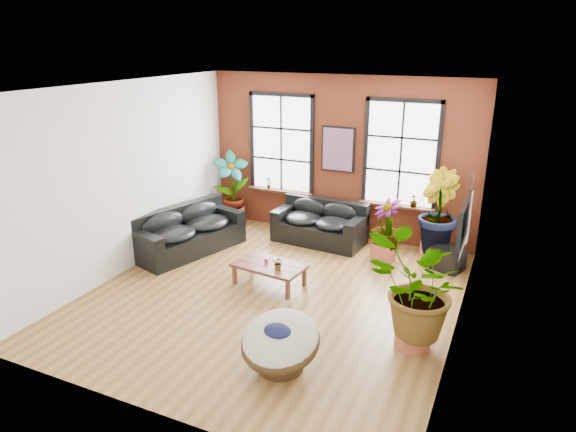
% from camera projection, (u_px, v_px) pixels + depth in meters
% --- Properties ---
extents(room, '(6.04, 6.54, 3.54)m').
position_uv_depth(room, '(277.00, 196.00, 8.43)').
color(room, brown).
rests_on(room, ground).
extents(sofa_back, '(1.99, 1.08, 0.89)m').
position_uv_depth(sofa_back, '(321.00, 224.00, 11.10)').
color(sofa_back, black).
rests_on(sofa_back, ground).
extents(sofa_left, '(1.60, 2.50, 0.92)m').
position_uv_depth(sofa_left, '(187.00, 232.00, 10.59)').
color(sofa_left, black).
rests_on(sofa_left, ground).
extents(coffee_table, '(1.33, 0.86, 0.49)m').
position_uv_depth(coffee_table, '(269.00, 267.00, 9.11)').
color(coffee_table, '#4F281C').
rests_on(coffee_table, ground).
extents(papasan_chair, '(1.13, 1.15, 0.80)m').
position_uv_depth(papasan_chair, '(280.00, 342.00, 6.76)').
color(papasan_chair, '#3D2B15').
rests_on(papasan_chair, ground).
extents(poster, '(0.74, 0.06, 0.98)m').
position_uv_depth(poster, '(338.00, 149.00, 10.97)').
color(poster, black).
rests_on(poster, room).
extents(tv_wall_unit, '(0.13, 1.86, 1.20)m').
position_uv_depth(tv_wall_unit, '(465.00, 224.00, 7.74)').
color(tv_wall_unit, black).
rests_on(tv_wall_unit, room).
extents(media_box, '(0.67, 0.62, 0.45)m').
position_uv_depth(media_box, '(448.00, 259.00, 9.77)').
color(media_box, black).
rests_on(media_box, ground).
extents(pot_back_left, '(0.60, 0.60, 0.40)m').
position_uv_depth(pot_back_left, '(233.00, 215.00, 12.25)').
color(pot_back_left, '#AF5539').
rests_on(pot_back_left, ground).
extents(pot_back_right, '(0.67, 0.67, 0.38)m').
position_uv_depth(pot_back_right, '(433.00, 250.00, 10.26)').
color(pot_back_right, '#AF5539').
rests_on(pot_back_right, ground).
extents(pot_right_wall, '(0.66, 0.66, 0.38)m').
position_uv_depth(pot_right_wall, '(413.00, 335.00, 7.32)').
color(pot_right_wall, '#AF5539').
rests_on(pot_right_wall, ground).
extents(pot_mid, '(0.52, 0.52, 0.36)m').
position_uv_depth(pot_mid, '(383.00, 251.00, 10.23)').
color(pot_mid, '#AF5539').
rests_on(pot_mid, ground).
extents(floor_plant_back_left, '(1.01, 0.97, 1.60)m').
position_uv_depth(floor_plant_back_left, '(232.00, 185.00, 11.97)').
color(floor_plant_back_left, '#2A5115').
rests_on(floor_plant_back_left, ground).
extents(floor_plant_back_right, '(1.09, 1.16, 1.67)m').
position_uv_depth(floor_plant_back_right, '(436.00, 212.00, 10.04)').
color(floor_plant_back_right, '#2A5115').
rests_on(floor_plant_back_right, ground).
extents(floor_plant_right_wall, '(1.77, 1.77, 1.49)m').
position_uv_depth(floor_plant_right_wall, '(417.00, 291.00, 7.06)').
color(floor_plant_right_wall, '#2A5115').
rests_on(floor_plant_right_wall, ground).
extents(floor_plant_mid, '(0.89, 0.89, 1.12)m').
position_uv_depth(floor_plant_mid, '(386.00, 226.00, 10.07)').
color(floor_plant_mid, '#2A5115').
rests_on(floor_plant_mid, ground).
extents(table_plant, '(0.23, 0.20, 0.24)m').
position_uv_depth(table_plant, '(278.00, 263.00, 8.86)').
color(table_plant, '#2A5115').
rests_on(table_plant, coffee_table).
extents(sill_plant_left, '(0.17, 0.17, 0.27)m').
position_uv_depth(sill_plant_left, '(268.00, 183.00, 11.88)').
color(sill_plant_left, '#2A5115').
rests_on(sill_plant_left, room).
extents(sill_plant_right, '(0.19, 0.19, 0.27)m').
position_uv_depth(sill_plant_right, '(414.00, 201.00, 10.56)').
color(sill_plant_right, '#2A5115').
rests_on(sill_plant_right, room).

